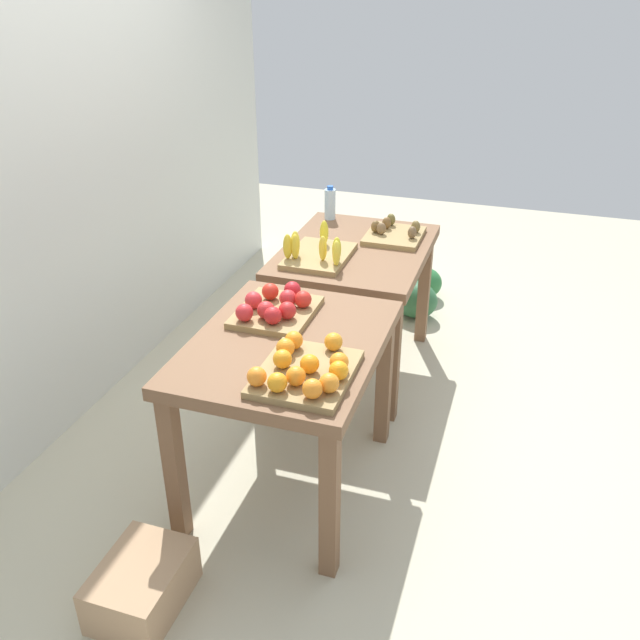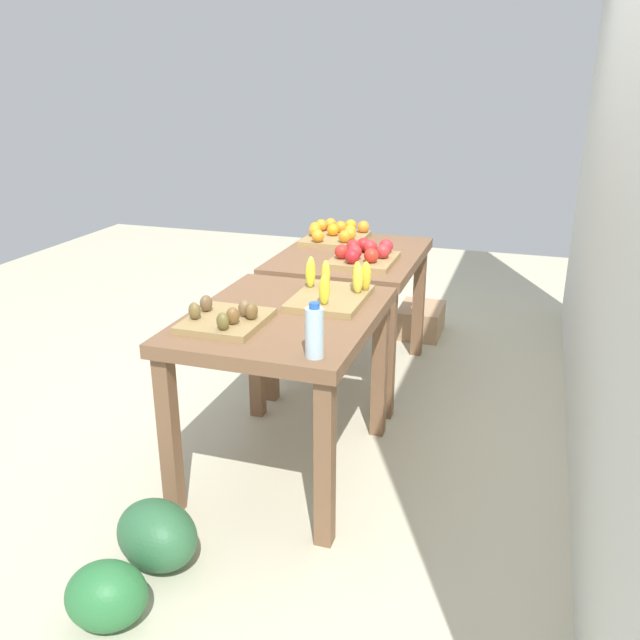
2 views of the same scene
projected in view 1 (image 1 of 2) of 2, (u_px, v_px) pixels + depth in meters
The scene contains 11 objects.
ground_plane at pixel (326, 416), 3.75m from camera, with size 8.00×8.00×0.00m, color #BCB79B.
back_wall at pixel (73, 125), 3.41m from camera, with size 4.40×0.12×3.00m, color silver.
display_table_left at pixel (288, 363), 2.96m from camera, with size 1.04×0.80×0.79m.
display_table_right at pixel (355, 266), 3.90m from camera, with size 1.04×0.80×0.79m.
orange_bin at pixel (305, 369), 2.62m from camera, with size 0.45×0.38×0.11m.
apple_bin at pixel (276, 307), 3.08m from camera, with size 0.40×0.34×0.11m.
banana_crate at pixel (317, 253), 3.66m from camera, with size 0.44×0.34×0.17m.
kiwi_bin at pixel (394, 233), 3.96m from camera, with size 0.36×0.32×0.10m.
water_bottle at pixel (330, 204), 4.23m from camera, with size 0.07×0.07×0.21m.
watermelon_pile at pixel (418, 292), 4.85m from camera, with size 0.64×0.41×0.26m.
cardboard_produce_box at pixel (142, 585), 2.60m from camera, with size 0.40×0.30×0.21m, color tan.
Camera 1 is at (-2.91, -0.92, 2.23)m, focal length 37.83 mm.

